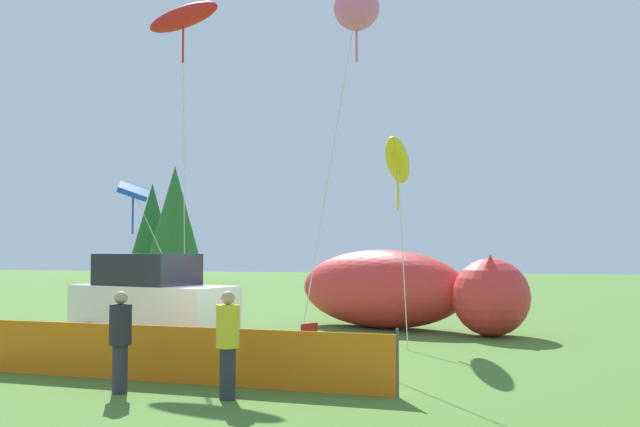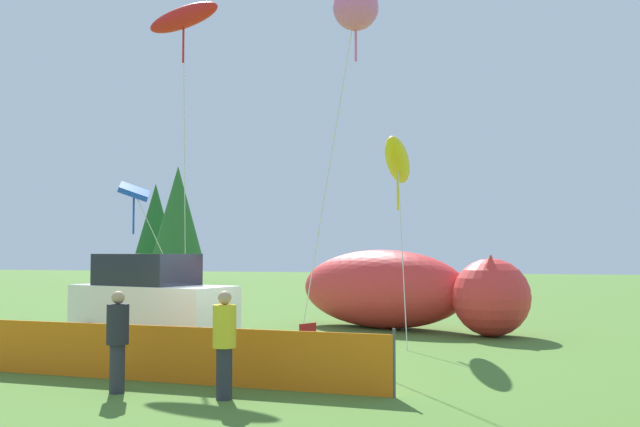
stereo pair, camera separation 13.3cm
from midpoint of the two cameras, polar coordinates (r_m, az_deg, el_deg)
name	(u,v)px [view 2 (the right image)]	position (r m, az deg, el deg)	size (l,w,h in m)	color
ground_plane	(213,359)	(15.90, -8.32, -11.45)	(120.00, 120.00, 0.00)	#4C752D
parked_car	(151,303)	(17.61, -13.13, -6.97)	(4.33, 2.66, 2.27)	white
folding_chair	(312,342)	(14.73, -0.34, -10.22)	(0.68, 0.68, 0.86)	maroon
inflatable_cat	(403,293)	(21.47, 6.83, -6.31)	(7.38, 4.59, 2.37)	red
safety_fence	(156,354)	(13.34, -12.69, -10.88)	(8.74, 0.63, 1.10)	orange
spectator_in_blue_shirt	(224,340)	(11.57, -7.32, -10.00)	(0.37, 0.37, 1.71)	#2D2D38
spectator_in_white_shirt	(118,337)	(12.42, -15.59, -9.51)	(0.37, 0.37, 1.68)	#2D2D38
kite_pink_octopus	(356,8)	(17.67, 3.09, 16.08)	(2.29, 1.82, 8.69)	silver
kite_yellow_hero	(398,161)	(19.05, 6.43, 4.17)	(0.85, 3.41, 5.39)	silver
kite_red_lizard	(184,19)	(21.31, -10.68, 15.05)	(2.23, 2.85, 9.52)	silver
kite_blue_box	(135,193)	(22.35, -14.45, 1.56)	(1.80, 2.50, 4.50)	silver
horizon_tree_east	(180,230)	(57.49, -11.08, -1.28)	(2.73, 2.73, 6.51)	brown
horizon_tree_west	(155,222)	(53.18, -12.96, -0.65)	(3.03, 3.03, 7.23)	brown
horizon_tree_mid	(178,212)	(48.83, -11.24, 0.12)	(3.37, 3.37, 8.05)	brown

